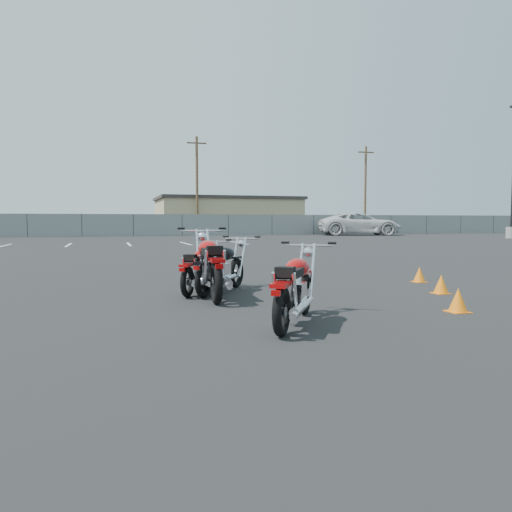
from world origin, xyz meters
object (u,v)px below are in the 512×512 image
object	(u,v)px
motorcycle_front_red	(200,269)
motorcycle_second_black	(222,267)
motorcycle_rear_red	(295,288)
white_van	(360,217)
motorcycle_third_red	(210,266)

from	to	relation	value
motorcycle_front_red	motorcycle_second_black	bearing A→B (deg)	-22.28
motorcycle_rear_red	white_van	world-z (taller)	white_van
motorcycle_second_black	motorcycle_third_red	size ratio (longest dim) A/B	0.77
motorcycle_second_black	motorcycle_front_red	bearing A→B (deg)	157.72
motorcycle_front_red	white_van	bearing A→B (deg)	57.39
motorcycle_front_red	motorcycle_third_red	distance (m)	0.58
motorcycle_third_red	white_van	xyz separation A→B (m)	(19.53, 31.21, 1.05)
motorcycle_second_black	white_van	distance (m)	36.33
motorcycle_rear_red	motorcycle_second_black	bearing A→B (deg)	94.92
motorcycle_front_red	motorcycle_rear_red	xyz separation A→B (m)	(0.59, -2.97, 0.03)
motorcycle_front_red	motorcycle_second_black	distance (m)	0.38
motorcycle_second_black	motorcycle_rear_red	distance (m)	2.83
motorcycle_front_red	motorcycle_second_black	xyz separation A→B (m)	(0.35, -0.14, 0.03)
motorcycle_front_red	motorcycle_second_black	world-z (taller)	motorcycle_second_black
motorcycle_front_red	white_van	size ratio (longest dim) A/B	0.21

